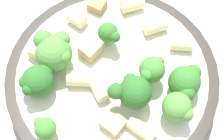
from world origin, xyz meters
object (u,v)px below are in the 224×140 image
at_px(rigatoni_6, 77,19).
at_px(chicken_chunk_1, 90,50).
at_px(broccoli_floret_7, 37,81).
at_px(rigatoni_0, 141,129).
at_px(rigatoni_1, 155,26).
at_px(rigatoni_4, 79,78).
at_px(chicken_chunk_0, 97,5).
at_px(chicken_chunk_2, 113,123).
at_px(broccoli_floret_0, 54,51).
at_px(broccoli_floret_5, 134,91).
at_px(broccoli_floret_6, 112,33).
at_px(broccoli_floret_2, 186,82).
at_px(rigatoni_7, 132,4).
at_px(broccoli_floret_3, 178,108).
at_px(rigatoni_2, 100,90).
at_px(rigatoni_8, 37,49).
at_px(broccoli_floret_4, 45,128).
at_px(pasta_bowl, 112,80).
at_px(rigatoni_5, 182,44).
at_px(broccoli_floret_1, 152,70).

height_order(rigatoni_6, chicken_chunk_1, same).
relative_size(broccoli_floret_7, rigatoni_0, 1.24).
xyz_separation_m(rigatoni_1, rigatoni_4, (0.06, -0.09, 0.00)).
relative_size(chicken_chunk_0, chicken_chunk_2, 0.87).
relative_size(broccoli_floret_0, broccoli_floret_5, 1.08).
bearing_deg(broccoli_floret_6, broccoli_floret_2, 46.06).
relative_size(rigatoni_6, rigatoni_7, 0.76).
distance_m(rigatoni_1, chicken_chunk_2, 0.13).
xyz_separation_m(broccoli_floret_3, chicken_chunk_1, (-0.08, -0.08, -0.01)).
height_order(broccoli_floret_7, rigatoni_2, broccoli_floret_7).
height_order(broccoli_floret_6, rigatoni_6, broccoli_floret_6).
bearing_deg(broccoli_floret_6, chicken_chunk_0, -167.55).
height_order(rigatoni_8, chicken_chunk_2, rigatoni_8).
xyz_separation_m(broccoli_floret_4, chicken_chunk_1, (-0.09, 0.05, -0.01)).
relative_size(broccoli_floret_3, broccoli_floret_4, 1.29).
xyz_separation_m(broccoli_floret_4, chicken_chunk_0, (-0.15, 0.07, -0.01)).
distance_m(broccoli_floret_6, rigatoni_2, 0.07).
xyz_separation_m(broccoli_floret_0, rigatoni_2, (0.04, 0.04, -0.02)).
relative_size(broccoli_floret_4, rigatoni_8, 1.38).
relative_size(pasta_bowl, rigatoni_8, 11.60).
bearing_deg(rigatoni_1, rigatoni_6, -102.89).
relative_size(broccoli_floret_3, chicken_chunk_2, 1.67).
xyz_separation_m(broccoli_floret_7, chicken_chunk_2, (0.05, 0.07, -0.01)).
xyz_separation_m(broccoli_floret_7, chicken_chunk_0, (-0.10, 0.07, -0.01)).
bearing_deg(rigatoni_1, rigatoni_4, -58.02).
bearing_deg(pasta_bowl, broccoli_floret_2, 69.34).
bearing_deg(chicken_chunk_1, rigatoni_8, -97.73).
height_order(broccoli_floret_4, rigatoni_4, broccoli_floret_4).
height_order(broccoli_floret_5, rigatoni_6, broccoli_floret_5).
bearing_deg(rigatoni_1, rigatoni_8, -83.74).
bearing_deg(broccoli_floret_6, chicken_chunk_1, -67.99).
bearing_deg(rigatoni_7, rigatoni_8, -66.98).
xyz_separation_m(broccoli_floret_4, rigatoni_8, (-0.10, -0.01, -0.01)).
bearing_deg(rigatoni_4, broccoli_floret_7, -85.54).
relative_size(broccoli_floret_4, rigatoni_0, 0.94).
height_order(rigatoni_1, chicken_chunk_1, same).
bearing_deg(broccoli_floret_0, broccoli_floret_4, -9.59).
height_order(broccoli_floret_0, chicken_chunk_2, broccoli_floret_0).
xyz_separation_m(broccoli_floret_2, rigatoni_5, (-0.05, 0.01, -0.01)).
bearing_deg(broccoli_floret_3, broccoli_floret_5, -116.70).
height_order(broccoli_floret_2, broccoli_floret_4, broccoli_floret_2).
bearing_deg(pasta_bowl, rigatoni_5, 106.94).
relative_size(broccoli_floret_1, chicken_chunk_0, 2.00).
height_order(broccoli_floret_6, chicken_chunk_1, broccoli_floret_6).
xyz_separation_m(rigatoni_0, rigatoni_5, (-0.09, 0.06, 0.00)).
xyz_separation_m(broccoli_floret_4, rigatoni_1, (-0.11, 0.13, -0.01)).
xyz_separation_m(pasta_bowl, chicken_chunk_2, (0.06, -0.01, 0.02)).
distance_m(rigatoni_1, chicken_chunk_0, 0.07).
distance_m(broccoli_floret_7, rigatoni_1, 0.15).
bearing_deg(rigatoni_4, chicken_chunk_2, 29.37).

